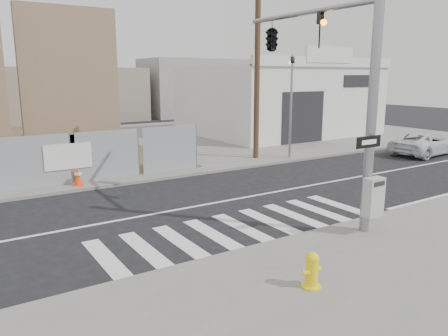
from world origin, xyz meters
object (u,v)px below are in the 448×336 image
signal_pole (301,59)px  auto_shop (277,100)px  fire_hydrant (312,270)px  suv (425,143)px  traffic_cone_d (78,177)px

signal_pole → auto_shop: (11.50, 15.01, -2.25)m
auto_shop → signal_pole: bearing=-127.5°
fire_hydrant → suv: suv is taller
signal_pole → fire_hydrant: bearing=-128.8°
suv → signal_pole: bearing=102.2°
fire_hydrant → traffic_cone_d: (-1.73, 11.01, -0.03)m
fire_hydrant → traffic_cone_d: 11.15m
fire_hydrant → traffic_cone_d: bearing=120.3°
auto_shop → traffic_cone_d: (-16.77, -8.39, -2.08)m
suv → traffic_cone_d: bearing=76.9°
auto_shop → suv: 11.51m
auto_shop → suv: (1.31, -11.27, -1.90)m
fire_hydrant → signal_pole: bearing=72.5°
fire_hydrant → suv: size_ratio=0.16×
fire_hydrant → traffic_cone_d: fire_hydrant is taller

